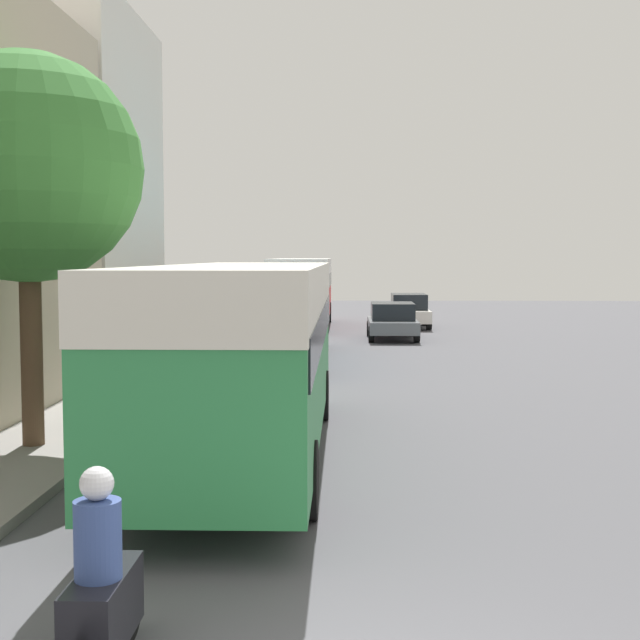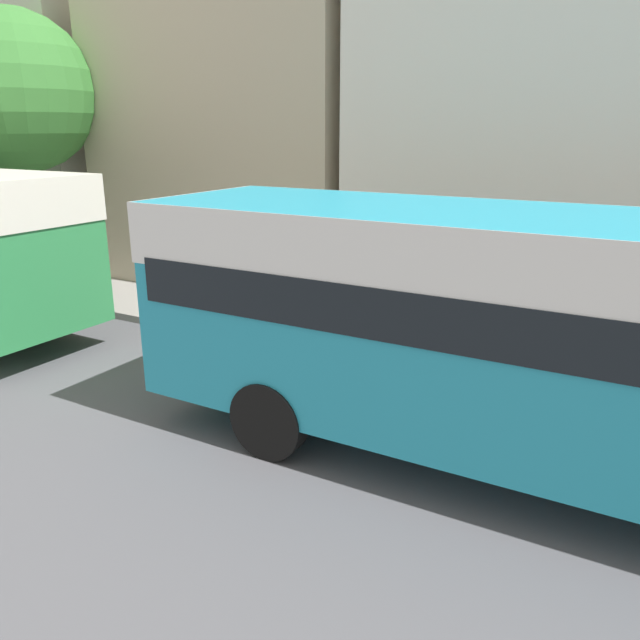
# 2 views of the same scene
# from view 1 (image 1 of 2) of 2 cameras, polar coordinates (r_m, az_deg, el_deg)

# --- Properties ---
(building_far_terrace) EXTENTS (5.82, 7.54, 10.49)m
(building_far_terrace) POSITION_cam_1_polar(r_m,az_deg,el_deg) (28.19, -17.39, 7.87)
(building_far_terrace) COLOR silver
(building_far_terrace) RESTS_ON ground_plane
(bus_lead) EXTENTS (2.57, 11.04, 3.16)m
(bus_lead) POSITION_cam_1_polar(r_m,az_deg,el_deg) (14.53, -4.80, -0.86)
(bus_lead) COLOR #2D8447
(bus_lead) RESTS_ON ground_plane
(bus_following) EXTENTS (2.67, 10.33, 3.05)m
(bus_following) POSITION_cam_1_polar(r_m,az_deg,el_deg) (28.04, -2.43, 1.41)
(bus_following) COLOR teal
(bus_following) RESTS_ON ground_plane
(bus_third_in_line) EXTENTS (2.65, 9.64, 3.18)m
(bus_third_in_line) POSITION_cam_1_polar(r_m,az_deg,el_deg) (41.35, -1.19, 2.39)
(bus_third_in_line) COLOR red
(bus_third_in_line) RESTS_ON ground_plane
(motorcycle_behind_lead) EXTENTS (0.38, 2.24, 1.73)m
(motorcycle_behind_lead) POSITION_cam_1_polar(r_m,az_deg,el_deg) (7.32, -13.83, -16.95)
(motorcycle_behind_lead) COLOR black
(motorcycle_behind_lead) RESTS_ON ground_plane
(car_crossing) EXTENTS (1.84, 4.12, 1.57)m
(car_crossing) POSITION_cam_1_polar(r_m,az_deg,el_deg) (41.18, 5.71, 0.62)
(car_crossing) COLOR silver
(car_crossing) RESTS_ON ground_plane
(car_far_curb) EXTENTS (1.95, 4.16, 1.46)m
(car_far_curb) POSITION_cam_1_polar(r_m,az_deg,el_deg) (35.41, 4.65, -0.02)
(car_far_curb) COLOR slate
(car_far_curb) RESTS_ON ground_plane
(pedestrian_near_curb) EXTENTS (0.42, 0.42, 1.72)m
(pedestrian_near_curb) POSITION_cam_1_polar(r_m,az_deg,el_deg) (31.50, -7.59, -0.08)
(pedestrian_near_curb) COLOR #232838
(pedestrian_near_curb) RESTS_ON sidewalk
(pedestrian_walking_away) EXTENTS (0.33, 0.33, 1.76)m
(pedestrian_walking_away) POSITION_cam_1_polar(r_m,az_deg,el_deg) (47.45, -4.41, 1.40)
(pedestrian_walking_away) COLOR #232838
(pedestrian_walking_away) RESTS_ON sidewalk
(street_tree) EXTENTS (3.78, 3.78, 6.49)m
(street_tree) POSITION_cam_1_polar(r_m,az_deg,el_deg) (15.55, -18.22, 9.15)
(street_tree) COLOR brown
(street_tree) RESTS_ON sidewalk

